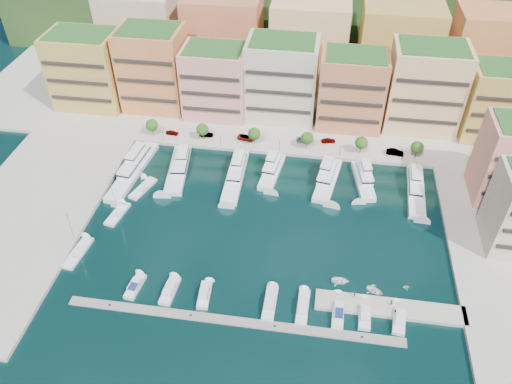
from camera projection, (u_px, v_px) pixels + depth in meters
The scene contains 59 objects.
ground at pixel (265, 225), 127.37m from camera, with size 400.00×400.00×0.00m, color black.
north_quay at pixel (289, 102), 173.94m from camera, with size 220.00×64.00×2.00m, color #9E998E.
west_quay at pixel (23, 221), 128.33m from camera, with size 34.00×76.00×2.00m, color #9E998E.
hillside at pixel (300, 44), 209.99m from camera, with size 240.00×40.00×58.00m, color #1A3515.
south_pontoon at pixel (232, 321), 105.18m from camera, with size 72.00×2.20×0.35m, color gray.
finger_pier at pixel (389, 309), 107.48m from camera, with size 32.00×5.00×2.00m, color #9E998E.
apartment_0 at pixel (87, 69), 163.68m from camera, with size 22.00×16.50×24.80m.
apartment_1 at pixel (153, 68), 162.05m from camera, with size 20.00×16.50×26.80m.
apartment_2 at pixel (216, 81), 159.49m from camera, with size 20.00×15.50×22.80m.
apartment_3 at pixel (282, 79), 157.66m from camera, with size 22.00×16.50×25.80m.
apartment_4 at pixel (351, 90), 154.33m from camera, with size 20.00×15.50×23.80m.
apartment_5 at pixel (425, 88), 152.39m from camera, with size 22.00×16.50×26.80m.
apartment_6 at pixel (499, 102), 149.71m from camera, with size 20.00×15.50×22.80m.
backblock_0 at pixel (142, 34), 178.72m from camera, with size 26.00×18.00×30.00m, color beige.
backblock_1 at pixel (224, 39), 175.35m from camera, with size 26.00×18.00×30.00m, color #CF714D.
backblock_2 at pixel (309, 44), 171.98m from camera, with size 26.00×18.00×30.00m, color #E4AC78.
backblock_3 at pixel (398, 50), 168.61m from camera, with size 26.00×18.00×30.00m, color #B89D43.
backblock_4 at pixel (490, 56), 165.23m from camera, with size 26.00×18.00×30.00m, color #D28246.
tree_0 at pixel (152, 125), 153.94m from camera, with size 3.80×3.80×5.65m.
tree_1 at pixel (202, 129), 152.14m from camera, with size 3.80×3.80×5.65m.
tree_2 at pixel (254, 134), 150.35m from camera, with size 3.80×3.80×5.65m.
tree_3 at pixel (307, 138), 148.55m from camera, with size 3.80×3.80×5.65m.
tree_4 at pixel (361, 143), 146.75m from camera, with size 3.80×3.80×5.65m.
tree_5 at pixel (417, 147), 144.95m from camera, with size 3.80×3.80×5.65m.
lamppost_0 at pixel (163, 133), 152.36m from camera, with size 0.30×0.30×4.20m.
lamppost_1 at pixel (220, 138), 150.34m from camera, with size 0.30×0.30×4.20m.
lamppost_2 at pixel (280, 143), 148.32m from camera, with size 0.30×0.30×4.20m.
lamppost_3 at pixel (340, 148), 146.29m from camera, with size 0.30×0.30×4.20m.
lamppost_4 at pixel (403, 153), 144.27m from camera, with size 0.30×0.30×4.20m.
yacht_0 at pixel (134, 168), 143.44m from camera, with size 7.25×27.86×7.30m.
yacht_1 at pixel (179, 167), 143.92m from camera, with size 7.68×22.56×7.30m.
yacht_2 at pixel (236, 173), 141.54m from camera, with size 4.89×23.49×7.30m.
yacht_3 at pixel (272, 169), 142.84m from camera, with size 6.31×16.78×7.30m.
yacht_4 at pixel (328, 178), 140.05m from camera, with size 7.94×19.91×7.30m.
yacht_5 at pixel (363, 178), 139.80m from camera, with size 6.74×17.20×7.30m.
yacht_6 at pixel (416, 188), 136.55m from camera, with size 5.53×21.83×7.30m.
cruiser_1 at pixel (135, 287), 111.47m from camera, with size 3.27×7.32×2.66m.
cruiser_2 at pixel (170, 291), 110.59m from camera, with size 3.21×7.86×2.55m.
cruiser_3 at pixel (204, 295), 109.71m from camera, with size 2.92×7.39×2.55m.
cruiser_5 at pixel (270, 303), 108.05m from camera, with size 2.73×8.95×2.55m.
cruiser_6 at pixel (303, 307), 107.25m from camera, with size 2.70×9.06×2.55m.
cruiser_7 at pixel (338, 312), 106.38m from camera, with size 2.72×8.90×2.66m.
cruiser_8 at pixel (365, 315), 105.79m from camera, with size 2.68×7.60×2.55m.
cruiser_9 at pixel (399, 319), 104.98m from camera, with size 3.43×8.09×2.55m.
sailboat_0 at pixel (78, 253), 119.45m from camera, with size 3.97×10.53×13.20m.
sailboat_1 at pixel (118, 214), 129.76m from camera, with size 4.37×9.28×13.20m.
sailboat_2 at pixel (143, 189), 137.65m from camera, with size 5.68×10.07×13.20m.
tender_3 at pixel (406, 287), 111.60m from camera, with size 1.36×1.57×0.83m, color beige.
tender_0 at pixel (340, 281), 112.90m from camera, with size 2.94×4.12×0.85m, color white.
tender_2 at pixel (375, 291), 110.78m from camera, with size 2.79×3.90×0.81m, color silver.
tender_1 at pixel (374, 285), 112.00m from camera, with size 1.18×1.36×0.72m, color #C4BC95.
car_0 at pixel (172, 133), 156.27m from camera, with size 1.58×3.93×1.34m, color gray.
car_1 at pixel (206, 134), 155.48m from camera, with size 1.48×4.25×1.40m, color gray.
car_2 at pixel (246, 137), 154.12m from camera, with size 2.43×5.27×1.47m, color gray.
car_3 at pixel (305, 139), 153.37m from camera, with size 2.12×5.21×1.51m, color gray.
car_4 at pixel (328, 140), 152.90m from camera, with size 1.76×4.38×1.49m, color gray.
car_5 at pixel (395, 152), 148.05m from camera, with size 1.79×5.14×1.70m, color gray.
person_0 at pixel (355, 294), 108.40m from camera, with size 0.55×0.36×1.52m, color #222345.
person_1 at pixel (391, 302), 106.70m from camera, with size 0.77×0.60×1.59m, color #4B372D.
Camera 1 is at (11.14, -90.67, 89.19)m, focal length 35.00 mm.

